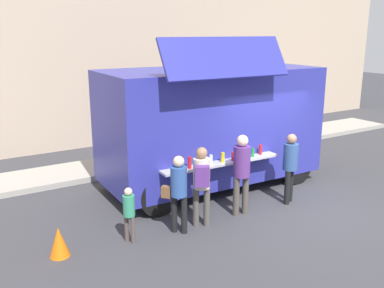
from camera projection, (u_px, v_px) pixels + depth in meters
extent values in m
plane|color=#38383D|center=(304.00, 212.00, 9.48)|extent=(60.00, 60.00, 0.00)
cube|color=#9E998E|center=(30.00, 180.00, 11.26)|extent=(28.00, 1.60, 0.15)
cube|color=#2D3097|center=(211.00, 123.00, 10.75)|extent=(5.49, 2.52, 2.71)
cube|color=#2D3097|center=(226.00, 57.00, 8.86)|extent=(3.00, 0.64, 0.84)
cube|color=black|center=(217.00, 120.00, 9.47)|extent=(2.84, 0.18, 1.22)
cube|color=#B7B7BC|center=(222.00, 163.00, 9.53)|extent=(2.99, 0.44, 0.05)
cylinder|color=red|center=(177.00, 164.00, 8.96)|extent=(0.08, 0.08, 0.24)
cylinder|color=red|center=(190.00, 163.00, 9.03)|extent=(0.08, 0.08, 0.26)
cylinder|color=yellow|center=(199.00, 161.00, 9.24)|extent=(0.07, 0.07, 0.22)
cylinder|color=silver|center=(211.00, 159.00, 9.37)|extent=(0.07, 0.07, 0.20)
cylinder|color=yellow|center=(223.00, 157.00, 9.48)|extent=(0.08, 0.08, 0.22)
cylinder|color=red|center=(233.00, 156.00, 9.58)|extent=(0.07, 0.07, 0.20)
cylinder|color=green|center=(242.00, 153.00, 9.76)|extent=(0.07, 0.07, 0.24)
cylinder|color=green|center=(253.00, 153.00, 9.88)|extent=(0.07, 0.07, 0.20)
cylinder|color=red|center=(261.00, 150.00, 10.07)|extent=(0.07, 0.07, 0.24)
cube|color=black|center=(291.00, 96.00, 11.92)|extent=(0.14, 2.01, 1.19)
cylinder|color=black|center=(248.00, 149.00, 12.90)|extent=(0.90, 0.28, 0.90)
cylinder|color=black|center=(296.00, 167.00, 11.18)|extent=(0.90, 0.28, 0.90)
cylinder|color=black|center=(123.00, 169.00, 10.95)|extent=(0.90, 0.28, 0.90)
cylinder|color=black|center=(157.00, 195.00, 9.23)|extent=(0.90, 0.28, 0.90)
cone|color=orange|center=(59.00, 242.00, 7.55)|extent=(0.36, 0.36, 0.55)
cylinder|color=#2C6538|center=(271.00, 131.00, 15.07)|extent=(0.60, 0.60, 0.93)
cylinder|color=#4B443E|center=(236.00, 196.00, 9.20)|extent=(0.14, 0.14, 0.88)
cylinder|color=#4B443E|center=(245.00, 194.00, 9.30)|extent=(0.14, 0.14, 0.88)
cylinder|color=#582F7A|center=(242.00, 161.00, 9.05)|extent=(0.36, 0.36, 0.67)
sphere|color=beige|center=(242.00, 141.00, 8.94)|extent=(0.25, 0.25, 0.25)
cylinder|color=#4E4944|center=(196.00, 207.00, 8.71)|extent=(0.13, 0.13, 0.82)
cylinder|color=#4E4944|center=(207.00, 207.00, 8.72)|extent=(0.13, 0.13, 0.82)
cylinder|color=beige|center=(202.00, 173.00, 8.53)|extent=(0.34, 0.34, 0.62)
sphere|color=#9A7153|center=(202.00, 153.00, 8.42)|extent=(0.23, 0.23, 0.23)
cube|color=#582E7F|center=(202.00, 176.00, 8.27)|extent=(0.33, 0.30, 0.40)
cylinder|color=black|center=(174.00, 213.00, 8.46)|extent=(0.12, 0.12, 0.78)
cylinder|color=black|center=(184.00, 215.00, 8.40)|extent=(0.12, 0.12, 0.78)
cylinder|color=#2D4F94|center=(179.00, 181.00, 8.25)|extent=(0.32, 0.32, 0.59)
sphere|color=beige|center=(179.00, 161.00, 8.15)|extent=(0.22, 0.22, 0.22)
cube|color=brown|center=(167.00, 192.00, 8.39)|extent=(0.23, 0.23, 0.23)
cylinder|color=black|center=(287.00, 187.00, 9.81)|extent=(0.13, 0.13, 0.81)
cylinder|color=black|center=(290.00, 185.00, 9.99)|extent=(0.13, 0.13, 0.81)
cylinder|color=#2D4B85|center=(291.00, 157.00, 9.72)|extent=(0.34, 0.34, 0.61)
sphere|color=#9A6F51|center=(292.00, 139.00, 9.61)|extent=(0.23, 0.23, 0.23)
cylinder|color=#4F4340|center=(127.00, 228.00, 8.10)|extent=(0.09, 0.09, 0.54)
cylinder|color=#4F4340|center=(133.00, 230.00, 8.04)|extent=(0.09, 0.09, 0.54)
cylinder|color=#318B66|center=(129.00, 206.00, 7.95)|extent=(0.22, 0.22, 0.41)
sphere|color=beige|center=(128.00, 192.00, 7.87)|extent=(0.15, 0.15, 0.15)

